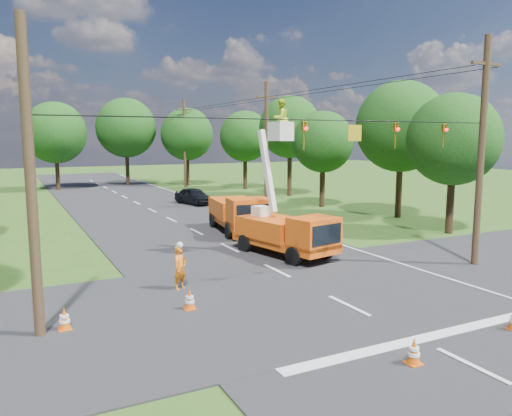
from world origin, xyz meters
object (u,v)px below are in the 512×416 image
second_truck (239,213)px  tree_right_d (290,127)px  traffic_cone_4 (190,300)px  pole_right_mid (266,145)px  tree_right_c (323,142)px  pole_right_far (185,143)px  traffic_cone_0 (414,351)px  tree_right_e (245,136)px  tree_far_a (55,133)px  distant_car (194,196)px  tree_right_b (401,127)px  traffic_cone_3 (263,234)px  traffic_cone_7 (249,216)px  pole_right_near (481,151)px  pole_left (30,181)px  traffic_cone_2 (289,249)px  traffic_cone_5 (64,319)px  ground_worker (180,268)px  tree_right_a (454,140)px  tree_far_c (187,134)px  tree_far_b (126,128)px  bucket_truck (286,223)px

second_truck → tree_right_d: 20.49m
traffic_cone_4 → pole_right_mid: size_ratio=0.07×
pole_right_mid → tree_right_c: (4.70, -1.00, 0.21)m
pole_right_far → pole_right_mid: bearing=-90.0°
traffic_cone_0 → tree_right_e: 44.24m
pole_right_mid → tree_right_c: pole_right_mid is taller
pole_right_far → second_truck: bearing=-102.4°
tree_right_d → tree_far_a: bearing=141.1°
distant_car → tree_right_b: (10.75, -13.20, 5.71)m
pole_right_mid → tree_right_e: bearing=70.5°
traffic_cone_3 → pole_right_mid: 13.26m
traffic_cone_0 → tree_right_b: bearing=48.4°
traffic_cone_7 → pole_right_near: (3.84, -15.34, 4.75)m
pole_right_far → pole_left: (-18.00, -40.00, -0.61)m
traffic_cone_7 → pole_right_far: pole_right_far is taller
tree_right_d → traffic_cone_2: bearing=-120.6°
traffic_cone_5 → pole_right_mid: size_ratio=0.07×
ground_worker → pole_left: bearing=174.9°
tree_right_c → tree_right_b: bearing=-75.6°
second_truck → tree_right_c: 13.74m
tree_right_c → tree_far_a: 30.13m
traffic_cone_7 → pole_left: 21.28m
pole_right_mid → traffic_cone_5: bearing=-131.0°
ground_worker → tree_right_a: (17.96, 3.55, 4.72)m
tree_right_c → tree_right_d: (1.60, 8.00, 1.37)m
traffic_cone_2 → tree_right_d: tree_right_d is taller
tree_right_d → tree_far_c: size_ratio=1.06×
traffic_cone_7 → pole_left: pole_left is taller
distant_car → traffic_cone_3: 16.15m
traffic_cone_5 → traffic_cone_7: 20.34m
traffic_cone_4 → pole_right_near: 14.22m
traffic_cone_4 → traffic_cone_7: 17.97m
tree_right_c → tree_far_c: size_ratio=0.85×
pole_right_far → tree_right_d: pole_right_far is taller
distant_car → traffic_cone_4: bearing=-123.9°
second_truck → tree_far_c: size_ratio=0.70×
second_truck → traffic_cone_4: bearing=-113.2°
traffic_cone_3 → tree_far_b: tree_far_b is taller
pole_right_near → tree_right_b: bearing=61.6°
traffic_cone_2 → tree_right_b: bearing=27.5°
tree_right_b → traffic_cone_2: bearing=-152.5°
second_truck → tree_right_c: tree_right_c is taller
second_truck → pole_left: bearing=-126.5°
traffic_cone_7 → tree_far_b: 30.40m
second_truck → pole_right_mid: bearing=61.7°
second_truck → traffic_cone_3: second_truck is taller
tree_far_b → tree_far_c: 7.20m
traffic_cone_7 → tree_far_c: 27.69m
pole_right_near → tree_right_d: size_ratio=1.03×
bucket_truck → tree_right_c: size_ratio=0.96×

